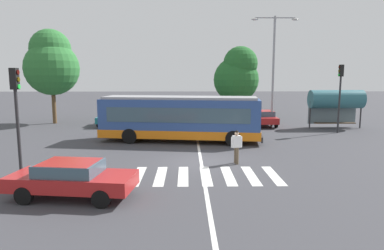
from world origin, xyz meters
TOP-DOWN VIEW (x-y plane):
  - ground_plane at (0.00, 0.00)m, footprint 160.00×160.00m
  - city_transit_bus at (-1.31, 5.54)m, footprint 11.08×4.04m
  - pedestrian_crossing_street at (1.65, -0.50)m, footprint 0.57×0.40m
  - foreground_sedan at (-5.07, -5.28)m, footprint 4.70×2.38m
  - parked_car_teal at (-7.73, 13.47)m, footprint 1.88×4.50m
  - parked_car_charcoal at (-4.76, 13.09)m, footprint 1.94×4.53m
  - parked_car_white at (-2.14, 13.17)m, footprint 1.95×4.54m
  - parked_car_blue at (0.65, 13.37)m, footprint 1.98×4.56m
  - parked_car_champagne at (3.07, 13.07)m, footprint 2.00×4.57m
  - parked_car_red at (6.02, 12.92)m, footprint 1.92×4.52m
  - traffic_light_near_corner at (-8.10, -2.84)m, footprint 0.33×0.32m
  - traffic_light_far_corner at (10.97, 8.83)m, footprint 0.33×0.32m
  - bus_stop_shelter at (11.76, 11.21)m, footprint 4.45×1.54m
  - twin_arm_street_lamp at (6.53, 11.95)m, footprint 3.99×0.32m
  - background_tree_left at (-13.33, 14.68)m, footprint 4.94×4.94m
  - background_tree_right at (4.65, 19.99)m, footprint 4.92×4.92m
  - crosswalk_painted_stripes at (-0.02, -2.60)m, footprint 6.53×3.01m
  - lane_center_line at (-0.13, 2.00)m, footprint 0.16×24.00m

SIDE VIEW (x-z plane):
  - ground_plane at x=0.00m, z-range 0.00..0.00m
  - lane_center_line at x=-0.13m, z-range 0.00..0.01m
  - crosswalk_painted_stripes at x=-0.02m, z-range 0.00..0.01m
  - foreground_sedan at x=-5.07m, z-range 0.09..1.44m
  - parked_car_teal at x=-7.73m, z-range 0.09..1.44m
  - parked_car_charcoal at x=-4.76m, z-range 0.09..1.44m
  - parked_car_white at x=-2.14m, z-range 0.09..1.44m
  - parked_car_blue at x=0.65m, z-range 0.09..1.44m
  - parked_car_champagne at x=3.07m, z-range 0.09..1.44m
  - parked_car_red at x=6.02m, z-range 0.09..1.44m
  - pedestrian_crossing_street at x=1.65m, z-range 0.11..1.83m
  - city_transit_bus at x=-1.31m, z-range 0.06..3.12m
  - bus_stop_shelter at x=11.76m, z-range 0.79..4.04m
  - traffic_light_near_corner at x=-8.10m, z-range 0.81..5.58m
  - traffic_light_far_corner at x=10.97m, z-range 0.87..6.15m
  - background_tree_right at x=4.65m, z-range 0.73..8.32m
  - background_tree_left at x=-13.33m, z-range 1.27..9.96m
  - twin_arm_street_lamp at x=6.53m, z-range 1.01..10.41m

